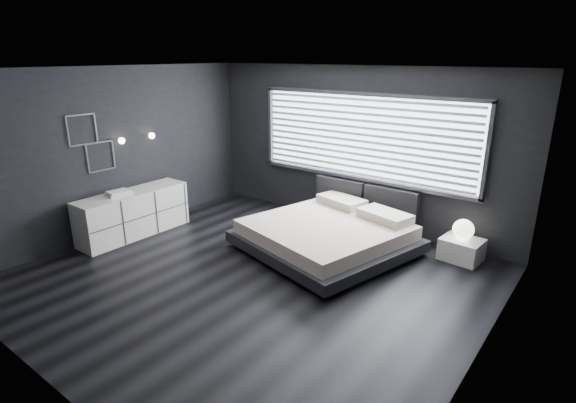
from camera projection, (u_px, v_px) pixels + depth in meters
The scene contains 12 objects.
room at pixel (248, 181), 5.84m from camera, with size 6.04×6.00×2.80m.
window at pixel (363, 138), 7.69m from camera, with size 4.14×0.09×1.52m.
headboard at pixel (365, 198), 7.90m from camera, with size 1.96×0.16×0.52m.
sconce_near at pixel (122, 141), 7.47m from camera, with size 0.18×0.11×0.11m.
sconce_far at pixel (152, 136), 7.93m from camera, with size 0.18×0.11×0.11m.
wall_art_upper at pixel (82, 130), 7.00m from camera, with size 0.01×0.48×0.48m.
wall_art_lower at pixel (101, 157), 7.33m from camera, with size 0.01×0.48×0.48m.
bed at pixel (328, 234), 7.07m from camera, with size 2.80×2.73×0.61m.
nightstand at pixel (461, 249), 6.78m from camera, with size 0.57×0.48×0.34m, color white.
orb_lamp at pixel (463, 229), 6.68m from camera, with size 0.31×0.31×0.31m, color white.
dresser at pixel (134, 213), 7.66m from camera, with size 0.55×1.93×0.77m.
book_stack at pixel (119, 193), 7.36m from camera, with size 0.36×0.42×0.08m.
Camera 1 is at (3.83, -4.16, 2.98)m, focal length 28.00 mm.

